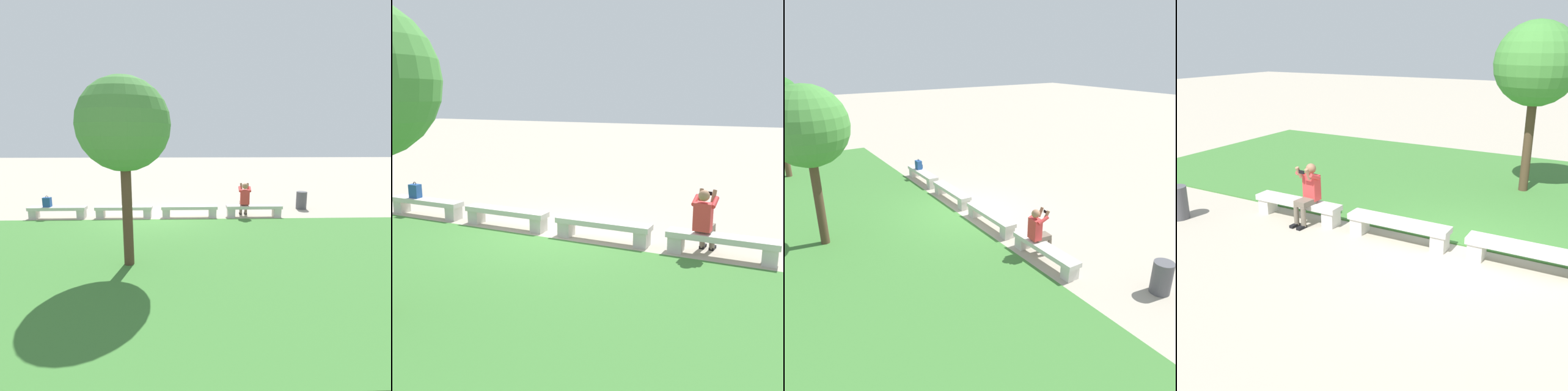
# 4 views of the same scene
# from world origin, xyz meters

# --- Properties ---
(ground_plane) EXTENTS (80.00, 80.00, 0.00)m
(ground_plane) POSITION_xyz_m (0.00, 0.00, 0.00)
(ground_plane) COLOR #A89E8C
(grass_strip) EXTENTS (21.65, 8.00, 0.03)m
(grass_strip) POSITION_xyz_m (0.00, 4.38, 0.01)
(grass_strip) COLOR #3D7533
(grass_strip) RESTS_ON ground
(bench_main) EXTENTS (2.14, 0.40, 0.45)m
(bench_main) POSITION_xyz_m (-3.75, 0.00, 0.30)
(bench_main) COLOR beige
(bench_main) RESTS_ON ground
(bench_near) EXTENTS (2.14, 0.40, 0.45)m
(bench_near) POSITION_xyz_m (-1.25, 0.00, 0.30)
(bench_near) COLOR beige
(bench_near) RESTS_ON ground
(bench_mid) EXTENTS (2.14, 0.40, 0.45)m
(bench_mid) POSITION_xyz_m (1.25, 0.00, 0.30)
(bench_mid) COLOR beige
(bench_mid) RESTS_ON ground
(bench_far) EXTENTS (2.14, 0.40, 0.45)m
(bench_far) POSITION_xyz_m (3.75, 0.00, 0.30)
(bench_far) COLOR beige
(bench_far) RESTS_ON ground
(person_photographer) EXTENTS (0.49, 0.74, 1.32)m
(person_photographer) POSITION_xyz_m (-3.39, -0.08, 0.74)
(person_photographer) COLOR black
(person_photographer) RESTS_ON ground
(backpack) EXTENTS (0.28, 0.24, 0.43)m
(backpack) POSITION_xyz_m (4.12, -0.01, 0.63)
(backpack) COLOR #234C8C
(backpack) RESTS_ON bench_far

